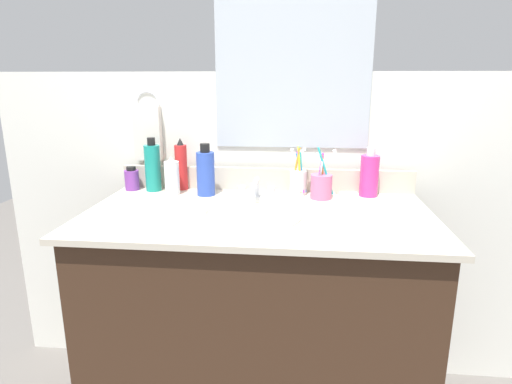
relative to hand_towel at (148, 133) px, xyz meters
The scene contains 18 objects.
vanity_cabinet 0.87m from the hand_towel, 33.85° to the right, with size 1.12×0.58×0.82m, color #382316.
countertop 0.63m from the hand_towel, 33.85° to the right, with size 1.17×0.63×0.02m, color beige.
backsplash 0.52m from the hand_towel, ahead, with size 1.17×0.02×0.09m, color beige.
back_wall 0.63m from the hand_towel, ahead, with size 2.27×0.04×1.30m, color silver.
mirror_panel 0.63m from the hand_towel, ahead, with size 0.60×0.01×0.56m, color #B2BCC6.
towel_ring 0.12m from the hand_towel, 90.00° to the left, with size 0.10×0.10×0.01m, color silver.
hand_towel is the anchor object (origin of this frame).
sink_basin 0.64m from the hand_towel, 37.83° to the right, with size 0.34×0.34×0.11m.
faucet 0.53m from the hand_towel, 19.68° to the right, with size 0.16×0.10×0.08m.
bottle_soap_pink 0.90m from the hand_towel, ahead, with size 0.07×0.07×0.19m.
bottle_mouthwash_teal 0.15m from the hand_towel, 62.90° to the right, with size 0.06×0.06×0.21m.
bottle_lotion_white 0.24m from the hand_towel, 44.17° to the right, with size 0.06×0.06×0.15m.
bottle_shampoo_blue 0.32m from the hand_towel, 25.32° to the right, with size 0.07×0.07×0.20m.
bottle_cream_purple 0.20m from the hand_towel, 123.81° to the right, with size 0.06×0.06×0.10m.
bottle_spray_red 0.20m from the hand_towel, 17.47° to the right, with size 0.05×0.05×0.21m.
cup_pink 0.74m from the hand_towel, 10.39° to the right, with size 0.09×0.08×0.20m.
cup_white_ceramic 0.64m from the hand_towel, ahead, with size 0.07×0.07×0.19m.
soap_bar 0.84m from the hand_towel, ahead, with size 0.06×0.04×0.02m, color white.
Camera 1 is at (0.14, -1.37, 1.27)m, focal length 30.05 mm.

